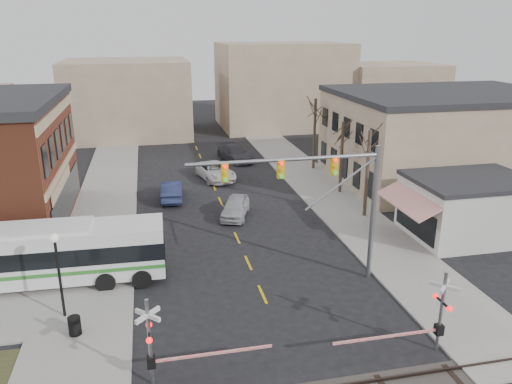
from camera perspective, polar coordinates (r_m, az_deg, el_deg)
ground at (r=26.66m, az=1.74°, el=-13.73°), size 160.00×160.00×0.00m
sidewalk_west at (r=44.38m, az=-16.71°, el=-0.97°), size 5.00×60.00×0.12m
sidewalk_east at (r=46.70m, az=7.15°, el=0.64°), size 5.00×60.00×0.12m
tan_building at (r=51.12m, az=20.76°, el=6.00°), size 20.30×15.30×8.50m
awning_shop at (r=37.98m, az=23.10°, el=-1.58°), size 9.74×6.20×4.30m
tree_east_a at (r=39.00m, az=12.58°, el=2.04°), size 0.28×0.28×6.75m
tree_east_b at (r=44.48m, az=9.74°, el=3.92°), size 0.28×0.28×6.30m
tree_east_c at (r=51.74m, az=6.70°, el=6.60°), size 0.28×0.28×7.20m
transit_bus at (r=30.87m, az=-22.96°, el=-6.54°), size 13.39×3.28×3.43m
traffic_signal_mast at (r=27.58m, az=8.03°, el=0.47°), size 10.67×0.30×8.00m
rr_crossing_west at (r=21.52m, az=-10.85°, el=-16.53°), size 5.60×1.36×4.00m
rr_crossing_east at (r=24.25m, az=19.52°, el=-13.00°), size 5.60×1.36×4.00m
street_lamp at (r=26.57m, az=-21.78°, el=-7.07°), size 0.44×0.44×4.54m
trash_bin at (r=26.16m, az=-20.02°, el=-14.15°), size 0.60×0.60×0.92m
car_a at (r=38.98m, az=-2.40°, el=-1.73°), size 3.26×4.94×1.56m
car_b at (r=43.42m, az=-9.60°, el=0.20°), size 2.07×5.09×1.64m
car_c at (r=48.74m, az=-4.72°, el=2.41°), size 3.93×6.33×1.64m
car_d at (r=55.46m, az=-2.41°, el=4.44°), size 3.86×6.16×1.67m
pedestrian_near at (r=30.12m, az=-16.73°, el=-8.27°), size 0.69×0.81×1.87m
pedestrian_far at (r=32.23m, az=-21.38°, el=-7.16°), size 0.96×1.03×1.70m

